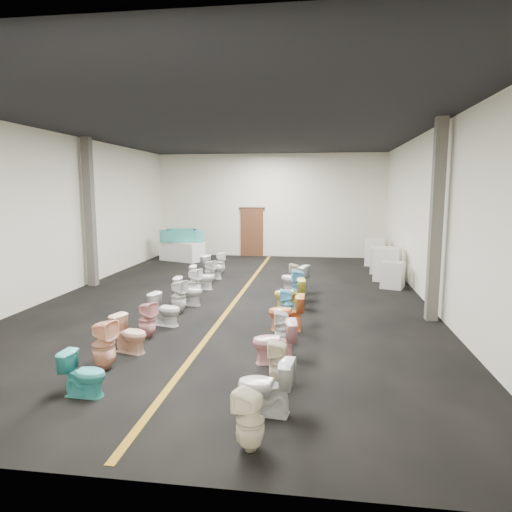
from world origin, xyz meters
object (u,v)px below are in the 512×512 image
at_px(toilet_left_9, 210,272).
at_px(toilet_right_10, 295,275).
at_px(toilet_left_3, 147,320).
at_px(toilet_right_7, 290,294).
at_px(bathtub, 182,235).
at_px(toilet_right_1, 265,386).
at_px(toilet_right_4, 283,329).
at_px(toilet_right_3, 275,342).
at_px(toilet_left_10, 213,267).
at_px(toilet_right_5, 286,312).
at_px(toilet_left_11, 220,263).
at_px(toilet_left_6, 189,291).
at_px(toilet_left_4, 165,309).
at_px(toilet_left_7, 194,283).
at_px(toilet_left_5, 179,297).
at_px(display_table, 182,251).
at_px(toilet_right_9, 294,279).
at_px(appliance_crate_c, 382,260).
at_px(toilet_right_6, 287,304).
at_px(toilet_right_8, 299,285).
at_px(appliance_crate_b, 387,264).
at_px(toilet_left_1, 104,345).
at_px(toilet_left_0, 84,374).
at_px(toilet_right_0, 250,421).
at_px(appliance_crate_a, 393,275).
at_px(toilet_left_8, 202,277).
at_px(appliance_crate_d, 376,252).
at_px(toilet_left_2, 130,334).

distance_m(toilet_left_9, toilet_right_10, 2.72).
distance_m(toilet_left_3, toilet_right_7, 3.74).
height_order(bathtub, toilet_left_9, bathtub).
relative_size(toilet_right_1, toilet_right_4, 1.11).
relative_size(toilet_right_3, toilet_right_4, 1.10).
distance_m(toilet_left_10, toilet_right_5, 6.04).
bearing_deg(toilet_left_11, toilet_left_6, 161.62).
height_order(toilet_right_1, toilet_right_5, toilet_right_5).
height_order(toilet_left_4, toilet_left_7, toilet_left_7).
bearing_deg(toilet_left_7, toilet_left_6, -158.07).
bearing_deg(toilet_left_5, display_table, 32.70).
bearing_deg(toilet_right_10, toilet_left_4, -21.77).
distance_m(toilet_left_9, toilet_right_1, 8.63).
relative_size(toilet_left_3, toilet_right_4, 1.07).
height_order(bathtub, toilet_left_11, bathtub).
bearing_deg(toilet_right_5, toilet_right_1, -0.13).
distance_m(toilet_left_10, toilet_right_7, 4.56).
bearing_deg(toilet_right_10, toilet_right_7, 9.18).
xyz_separation_m(display_table, toilet_left_4, (2.38, -8.95, -0.04)).
xyz_separation_m(toilet_left_5, toilet_right_9, (2.64, 2.52, 0.01)).
relative_size(toilet_left_4, toilet_left_5, 0.89).
bearing_deg(appliance_crate_c, toilet_left_4, -127.49).
bearing_deg(toilet_left_6, toilet_right_3, -146.48).
relative_size(toilet_right_6, toilet_right_9, 0.86).
distance_m(toilet_right_1, toilet_right_8, 6.24).
height_order(appliance_crate_b, toilet_right_7, appliance_crate_b).
bearing_deg(toilet_left_4, toilet_left_1, -171.42).
bearing_deg(toilet_right_8, toilet_left_0, -33.26).
xyz_separation_m(display_table, toilet_right_0, (4.95, -13.49, -0.03)).
xyz_separation_m(appliance_crate_a, appliance_crate_b, (0.00, 1.16, 0.14)).
bearing_deg(toilet_left_8, toilet_right_10, -80.12).
bearing_deg(toilet_left_5, appliance_crate_d, -19.36).
xyz_separation_m(toilet_left_3, toilet_right_8, (2.86, 3.47, 0.06)).
xyz_separation_m(appliance_crate_a, appliance_crate_d, (0.00, 4.13, 0.13)).
bearing_deg(toilet_left_10, toilet_right_1, -142.58).
xyz_separation_m(toilet_left_0, toilet_left_3, (-0.07, 2.60, 0.04)).
distance_m(toilet_left_0, toilet_left_4, 3.49).
distance_m(appliance_crate_a, toilet_left_4, 7.20).
height_order(toilet_left_9, toilet_left_10, toilet_left_10).
height_order(toilet_left_0, toilet_right_9, toilet_right_9).
bearing_deg(toilet_left_11, toilet_right_7, -168.82).
xyz_separation_m(toilet_left_1, toilet_right_10, (2.78, 6.83, -0.05)).
xyz_separation_m(toilet_left_7, toilet_left_10, (-0.10, 2.64, -0.01)).
relative_size(toilet_left_6, toilet_right_4, 1.06).
relative_size(appliance_crate_a, toilet_left_6, 1.08).
distance_m(toilet_left_0, toilet_left_3, 2.60).
bearing_deg(toilet_left_5, toilet_left_1, -166.39).
xyz_separation_m(toilet_left_2, toilet_right_0, (2.65, -2.84, 0.02)).
distance_m(toilet_left_5, toilet_left_9, 3.50).
relative_size(display_table, appliance_crate_a, 2.23).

